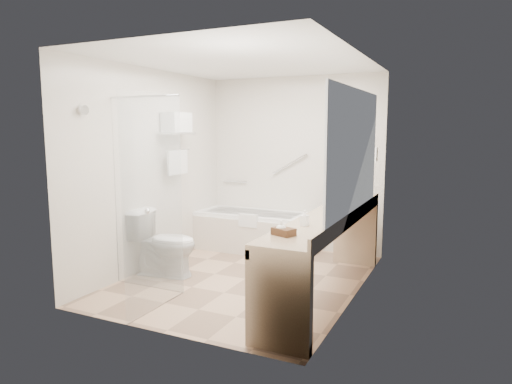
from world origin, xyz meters
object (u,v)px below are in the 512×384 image
at_px(vanity_counter, 327,237).
at_px(amenity_basket, 284,232).
at_px(bathtub, 252,231).
at_px(toilet, 164,243).
at_px(water_bottle_left, 347,195).

relative_size(vanity_counter, amenity_basket, 14.14).
bearing_deg(bathtub, amenity_basket, -58.60).
height_order(toilet, water_bottle_left, water_bottle_left).
height_order(bathtub, water_bottle_left, water_bottle_left).
xyz_separation_m(amenity_basket, water_bottle_left, (0.04, 2.06, 0.06)).
bearing_deg(vanity_counter, water_bottle_left, 93.84).
height_order(vanity_counter, water_bottle_left, water_bottle_left).
bearing_deg(vanity_counter, amenity_basket, -97.30).
distance_m(bathtub, amenity_basket, 2.77).
distance_m(toilet, water_bottle_left, 2.35).
xyz_separation_m(bathtub, toilet, (-0.45, -1.52, 0.12)).
bearing_deg(water_bottle_left, amenity_basket, -91.14).
bearing_deg(amenity_basket, bathtub, 121.40).
relative_size(toilet, water_bottle_left, 4.18).
distance_m(vanity_counter, water_bottle_left, 1.18).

